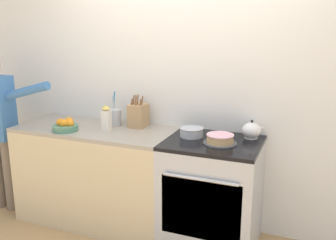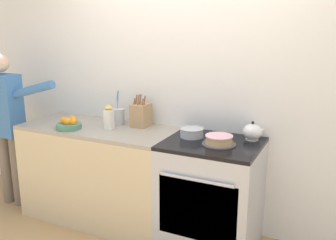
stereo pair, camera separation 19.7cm
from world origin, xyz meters
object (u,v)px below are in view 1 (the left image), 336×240
utensil_crock (115,117)px  milk_carton (106,118)px  tea_kettle (252,130)px  knife_block (138,115)px  layer_cake (220,139)px  stove_range (211,194)px  fruit_bowl (66,126)px  mixing_bowl (192,132)px

utensil_crock → milk_carton: size_ratio=1.39×
tea_kettle → knife_block: bearing=-178.7°
layer_cake → tea_kettle: bearing=50.5°
layer_cake → knife_block: knife_block is taller
stove_range → layer_cake: bearing=-30.5°
tea_kettle → fruit_bowl: bearing=-166.4°
fruit_bowl → milk_carton: milk_carton is taller
mixing_bowl → fruit_bowl: bearing=-167.8°
layer_cake → fruit_bowl: fruit_bowl is taller
knife_block → fruit_bowl: knife_block is taller
tea_kettle → mixing_bowl: tea_kettle is taller
fruit_bowl → milk_carton: bearing=22.9°
knife_block → milk_carton: (-0.21, -0.22, 0.00)m
milk_carton → tea_kettle: bearing=10.9°
utensil_crock → fruit_bowl: utensil_crock is taller
utensil_crock → milk_carton: utensil_crock is taller
layer_cake → utensil_crock: size_ratio=0.84×
stove_range → layer_cake: (0.07, -0.04, 0.50)m
stove_range → milk_carton: milk_carton is taller
milk_carton → knife_block: bearing=46.0°
layer_cake → milk_carton: 1.05m
mixing_bowl → milk_carton: (-0.77, -0.10, 0.07)m
knife_block → fruit_bowl: size_ratio=1.33×
knife_block → tea_kettle: bearing=1.3°
mixing_bowl → knife_block: 0.58m
fruit_bowl → stove_range: bearing=7.6°
mixing_bowl → knife_block: knife_block is taller
knife_block → utensil_crock: (-0.22, -0.03, -0.03)m
utensil_crock → layer_cake: bearing=-10.3°
fruit_bowl → tea_kettle: bearing=13.6°
layer_cake → fruit_bowl: bearing=-174.4°
stove_range → utensil_crock: 1.14m
stove_range → utensil_crock: size_ratio=2.90×
tea_kettle → mixing_bowl: size_ratio=0.93×
layer_cake → mixing_bowl: mixing_bowl is taller
layer_cake → tea_kettle: size_ratio=1.40×
layer_cake → mixing_bowl: bearing=159.1°
milk_carton → mixing_bowl: bearing=7.1°
tea_kettle → fruit_bowl: tea_kettle is taller
knife_block → milk_carton: knife_block is taller
stove_range → tea_kettle: (0.27, 0.21, 0.53)m
mixing_bowl → knife_block: (-0.56, 0.12, 0.07)m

